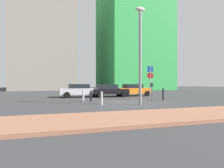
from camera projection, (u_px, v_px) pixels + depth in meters
name	position (u px, v px, depth m)	size (l,w,h in m)	color
ground_plane	(126.00, 103.00, 14.75)	(120.00, 120.00, 0.00)	#38383A
sidewalk_brick	(178.00, 115.00, 8.57)	(40.00, 3.19, 0.14)	#9E664C
parked_car_silver	(80.00, 90.00, 20.43)	(4.45, 2.12, 1.43)	#B7BABF
parked_car_black	(109.00, 90.00, 20.95)	(4.03, 2.07, 1.39)	black
parked_car_orange	(133.00, 90.00, 22.25)	(4.15, 2.24, 1.41)	orange
parking_sign_post	(150.00, 78.00, 18.01)	(0.59, 0.16, 3.18)	gray
parking_meter	(152.00, 90.00, 15.73)	(0.18, 0.14, 1.52)	#4C4C51
street_lamp	(140.00, 47.00, 13.24)	(0.70, 0.36, 6.88)	gray
traffic_bollard_near	(91.00, 96.00, 15.86)	(0.17, 0.17, 0.89)	black
traffic_bollard_mid	(102.00, 98.00, 13.20)	(0.17, 0.17, 0.93)	#B7B7BC
traffic_bollard_far	(83.00, 95.00, 15.87)	(0.16, 0.16, 0.97)	#B7B7BC
traffic_bollard_edge	(163.00, 94.00, 16.92)	(0.14, 0.14, 1.07)	black
building_colorful_midrise	(131.00, 40.00, 47.98)	(14.67, 17.56, 25.21)	green
building_under_construction	(45.00, 43.00, 43.35)	(13.16, 13.49, 21.39)	gray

